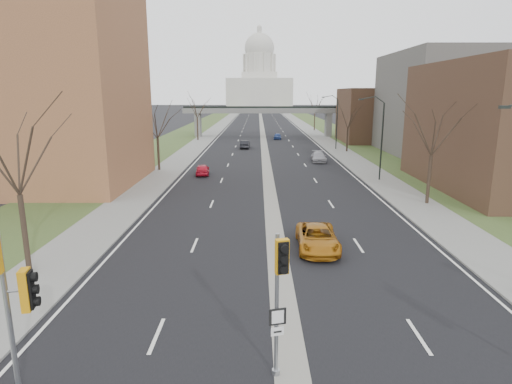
{
  "coord_description": "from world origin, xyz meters",
  "views": [
    {
      "loc": [
        -1.14,
        -12.65,
        9.03
      ],
      "look_at": [
        -1.23,
        9.77,
        3.87
      ],
      "focal_mm": 30.0,
      "sensor_mm": 36.0,
      "label": 1
    }
  ],
  "objects_px": {
    "signal_pole_median": "(280,282)",
    "car_left_near": "(203,169)",
    "signal_pole_left": "(9,283)",
    "car_right_far": "(277,136)",
    "car_right_mid": "(319,157)",
    "car_left_far": "(245,144)",
    "car_right_near": "(317,238)"
  },
  "relations": [
    {
      "from": "signal_pole_median",
      "to": "car_left_near",
      "type": "height_order",
      "value": "signal_pole_median"
    },
    {
      "from": "signal_pole_left",
      "to": "car_right_far",
      "type": "distance_m",
      "value": 76.8
    },
    {
      "from": "car_right_mid",
      "to": "car_left_far",
      "type": "bearing_deg",
      "value": 129.22
    },
    {
      "from": "signal_pole_left",
      "to": "car_right_mid",
      "type": "bearing_deg",
      "value": 60.52
    },
    {
      "from": "car_left_near",
      "to": "car_right_near",
      "type": "distance_m",
      "value": 25.81
    },
    {
      "from": "car_left_far",
      "to": "car_right_near",
      "type": "xyz_separation_m",
      "value": [
        5.69,
        -48.22,
        0.03
      ]
    },
    {
      "from": "signal_pole_median",
      "to": "car_right_far",
      "type": "height_order",
      "value": "signal_pole_median"
    },
    {
      "from": "car_left_far",
      "to": "car_right_near",
      "type": "height_order",
      "value": "car_right_near"
    },
    {
      "from": "signal_pole_left",
      "to": "car_left_near",
      "type": "xyz_separation_m",
      "value": [
        0.79,
        36.69,
        -3.14
      ]
    },
    {
      "from": "car_left_near",
      "to": "car_right_mid",
      "type": "xyz_separation_m",
      "value": [
        14.58,
        9.83,
        0.04
      ]
    },
    {
      "from": "car_left_near",
      "to": "car_right_far",
      "type": "relative_size",
      "value": 1.02
    },
    {
      "from": "car_right_far",
      "to": "signal_pole_left",
      "type": "bearing_deg",
      "value": -93.85
    },
    {
      "from": "car_left_near",
      "to": "car_right_mid",
      "type": "relative_size",
      "value": 0.8
    },
    {
      "from": "car_right_near",
      "to": "car_right_mid",
      "type": "xyz_separation_m",
      "value": [
        4.75,
        33.69,
        -0.03
      ]
    },
    {
      "from": "car_left_far",
      "to": "car_right_near",
      "type": "bearing_deg",
      "value": 99.35
    },
    {
      "from": "signal_pole_median",
      "to": "car_left_far",
      "type": "bearing_deg",
      "value": 77.95
    },
    {
      "from": "signal_pole_median",
      "to": "car_left_far",
      "type": "relative_size",
      "value": 1.19
    },
    {
      "from": "car_right_mid",
      "to": "car_right_far",
      "type": "bearing_deg",
      "value": 101.81
    },
    {
      "from": "car_left_far",
      "to": "car_right_mid",
      "type": "height_order",
      "value": "car_left_far"
    },
    {
      "from": "signal_pole_median",
      "to": "car_left_near",
      "type": "xyz_separation_m",
      "value": [
        -6.97,
        35.81,
        -2.77
      ]
    },
    {
      "from": "signal_pole_left",
      "to": "car_left_near",
      "type": "height_order",
      "value": "signal_pole_left"
    },
    {
      "from": "signal_pole_left",
      "to": "car_right_near",
      "type": "height_order",
      "value": "signal_pole_left"
    },
    {
      "from": "signal_pole_median",
      "to": "car_right_mid",
      "type": "relative_size",
      "value": 1.06
    },
    {
      "from": "car_right_far",
      "to": "car_right_near",
      "type": "bearing_deg",
      "value": -85.96
    },
    {
      "from": "signal_pole_median",
      "to": "car_right_mid",
      "type": "bearing_deg",
      "value": 65.78
    },
    {
      "from": "car_left_far",
      "to": "signal_pole_left",
      "type": "bearing_deg",
      "value": 88.0
    },
    {
      "from": "signal_pole_left",
      "to": "car_left_near",
      "type": "relative_size",
      "value": 1.56
    },
    {
      "from": "car_right_near",
      "to": "car_right_far",
      "type": "relative_size",
      "value": 1.39
    },
    {
      "from": "signal_pole_left",
      "to": "car_left_near",
      "type": "bearing_deg",
      "value": 77.57
    },
    {
      "from": "car_left_near",
      "to": "car_right_far",
      "type": "height_order",
      "value": "car_left_near"
    },
    {
      "from": "signal_pole_median",
      "to": "car_right_near",
      "type": "height_order",
      "value": "signal_pole_median"
    },
    {
      "from": "car_right_near",
      "to": "car_right_mid",
      "type": "bearing_deg",
      "value": 83.46
    }
  ]
}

